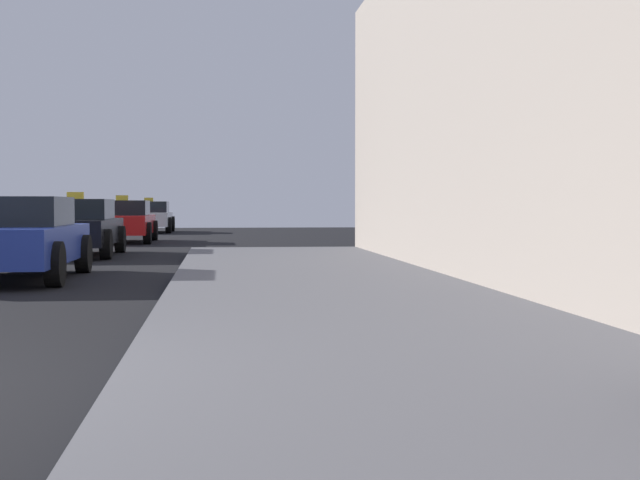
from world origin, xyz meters
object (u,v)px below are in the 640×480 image
(car_white, at_px, (149,217))
(car_blue, at_px, (10,237))
(car_red, at_px, (122,221))
(car_black, at_px, (75,227))

(car_white, bearing_deg, car_blue, 89.24)
(car_red, bearing_deg, car_black, 87.87)
(car_black, bearing_deg, car_white, -91.12)
(car_black, relative_size, car_white, 1.01)
(car_blue, height_order, car_black, car_black)
(car_blue, height_order, car_white, car_white)
(car_red, height_order, car_white, same)
(car_blue, distance_m, car_red, 13.88)
(car_red, bearing_deg, car_white, -90.37)
(car_blue, xyz_separation_m, car_red, (0.25, 13.87, 0.00))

